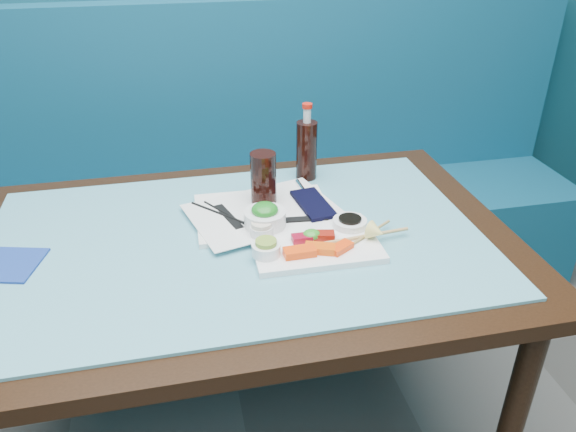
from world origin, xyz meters
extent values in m
cube|color=navy|center=(0.00, 2.22, 0.23)|extent=(3.00, 0.55, 0.45)
cube|color=navy|center=(0.00, 2.44, 0.70)|extent=(3.00, 0.12, 0.95)
cube|color=black|center=(0.00, 1.45, 0.73)|extent=(1.40, 0.90, 0.04)
cylinder|color=black|center=(0.62, 1.08, 0.35)|extent=(0.06, 0.06, 0.71)
cylinder|color=black|center=(-0.62, 1.82, 0.35)|extent=(0.06, 0.06, 0.71)
cylinder|color=black|center=(0.62, 1.82, 0.35)|extent=(0.06, 0.06, 0.71)
cube|color=#5BA5B7|center=(0.00, 1.45, 0.75)|extent=(1.22, 0.76, 0.01)
cube|color=white|center=(0.18, 1.37, 0.77)|extent=(0.31, 0.22, 0.02)
cube|color=#FF430A|center=(0.13, 1.32, 0.78)|extent=(0.08, 0.04, 0.02)
cube|color=#F34F09|center=(0.18, 1.32, 0.78)|extent=(0.08, 0.06, 0.02)
cube|color=#FF3E0A|center=(0.23, 1.32, 0.78)|extent=(0.07, 0.06, 0.01)
cube|color=maroon|center=(0.15, 1.38, 0.78)|extent=(0.05, 0.03, 0.02)
cube|color=maroon|center=(0.20, 1.38, 0.78)|extent=(0.06, 0.04, 0.02)
ellipsoid|color=#2E9422|center=(0.17, 1.38, 0.79)|extent=(0.05, 0.05, 0.02)
cylinder|color=white|center=(0.05, 1.34, 0.79)|extent=(0.08, 0.08, 0.03)
cylinder|color=olive|center=(0.05, 1.34, 0.81)|extent=(0.05, 0.05, 0.01)
cylinder|color=silver|center=(0.06, 1.43, 0.79)|extent=(0.07, 0.07, 0.02)
cylinder|color=beige|center=(0.06, 1.43, 0.80)|extent=(0.05, 0.05, 0.01)
cylinder|color=white|center=(0.28, 1.42, 0.78)|extent=(0.10, 0.10, 0.02)
cylinder|color=black|center=(0.28, 1.42, 0.79)|extent=(0.06, 0.06, 0.01)
cone|color=#FFEA78|center=(0.32, 1.34, 0.80)|extent=(0.06, 0.06, 0.05)
cube|color=black|center=(0.16, 1.48, 0.78)|extent=(0.15, 0.04, 0.00)
cylinder|color=tan|center=(0.29, 1.36, 0.78)|extent=(0.26, 0.04, 0.01)
cylinder|color=#997E48|center=(0.30, 1.36, 0.78)|extent=(0.18, 0.13, 0.01)
cube|color=white|center=(0.09, 1.55, 0.76)|extent=(0.36, 0.28, 0.01)
cube|color=silver|center=(0.09, 1.55, 0.77)|extent=(0.43, 0.36, 0.00)
cylinder|color=white|center=(0.08, 1.47, 0.79)|extent=(0.12, 0.12, 0.04)
ellipsoid|color=#1B751D|center=(0.08, 1.47, 0.82)|extent=(0.09, 0.09, 0.03)
cylinder|color=black|center=(0.10, 1.60, 0.84)|extent=(0.09, 0.09, 0.14)
cube|color=black|center=(0.22, 1.55, 0.78)|extent=(0.09, 0.18, 0.01)
cylinder|color=white|center=(0.22, 1.65, 0.78)|extent=(0.02, 0.10, 0.01)
cylinder|color=black|center=(-0.01, 1.54, 0.77)|extent=(0.17, 0.19, 0.01)
cylinder|color=black|center=(0.00, 1.54, 0.77)|extent=(0.12, 0.19, 0.01)
cube|color=black|center=(-0.01, 1.54, 0.77)|extent=(0.06, 0.14, 0.00)
cylinder|color=black|center=(0.25, 1.75, 0.85)|extent=(0.07, 0.07, 0.18)
cylinder|color=silver|center=(0.25, 1.75, 0.96)|extent=(0.02, 0.02, 0.04)
cylinder|color=red|center=(0.25, 1.75, 0.98)|extent=(0.03, 0.03, 0.01)
cube|color=navy|center=(-0.53, 1.44, 0.76)|extent=(0.17, 0.17, 0.01)
camera|label=1|loc=(-0.13, 0.26, 1.49)|focal=35.00mm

